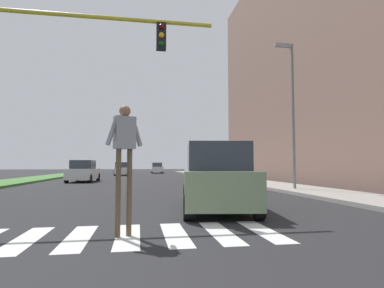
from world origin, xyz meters
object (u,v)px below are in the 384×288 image
(street_lamp_right, at_px, (291,102))
(sedan_distant, at_px, (121,169))
(pedestrian_performer, at_px, (124,148))
(sedan_far_horizon, at_px, (157,168))
(sedan_midblock, at_px, (83,172))
(suv_crossing, at_px, (216,179))

(street_lamp_right, bearing_deg, sedan_distant, 110.62)
(pedestrian_performer, xyz_separation_m, sedan_far_horizon, (3.20, 45.26, -0.87))
(street_lamp_right, height_order, sedan_far_horizon, street_lamp_right)
(sedan_midblock, height_order, sedan_far_horizon, sedan_midblock)
(street_lamp_right, xyz_separation_m, sedan_far_horizon, (-4.80, 36.47, -3.80))
(suv_crossing, distance_m, sedan_far_horizon, 42.12)
(sedan_midblock, bearing_deg, sedan_distant, 82.17)
(pedestrian_performer, relative_size, sedan_distant, 0.55)
(suv_crossing, distance_m, sedan_distant, 32.43)
(pedestrian_performer, distance_m, suv_crossing, 4.13)
(street_lamp_right, bearing_deg, pedestrian_performer, -132.32)
(street_lamp_right, distance_m, sedan_far_horizon, 36.98)
(pedestrian_performer, bearing_deg, street_lamp_right, 47.68)
(sedan_distant, xyz_separation_m, sedan_far_horizon, (5.15, 10.00, 0.01))
(pedestrian_performer, xyz_separation_m, sedan_distant, (-1.95, 35.26, -0.88))
(pedestrian_performer, xyz_separation_m, suv_crossing, (2.58, 3.15, -0.73))
(pedestrian_performer, bearing_deg, sedan_far_horizon, 85.95)
(sedan_distant, bearing_deg, suv_crossing, -81.97)
(sedan_far_horizon, bearing_deg, suv_crossing, -90.85)
(street_lamp_right, height_order, sedan_distant, street_lamp_right)
(suv_crossing, height_order, sedan_far_horizon, suv_crossing)
(sedan_far_horizon, bearing_deg, sedan_distant, -117.26)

